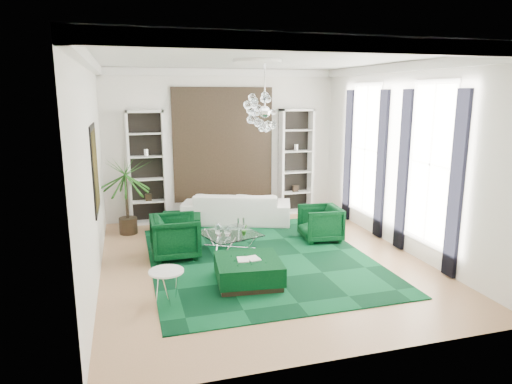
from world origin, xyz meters
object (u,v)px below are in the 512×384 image
object	(u,v)px
side_table	(167,287)
sofa	(237,208)
ottoman_side	(181,223)
palm	(126,186)
ottoman_front	(248,271)
armchair_right	(320,223)
armchair_left	(175,237)
coffee_table	(230,242)

from	to	relation	value
side_table	sofa	bearing A→B (deg)	62.72
ottoman_side	palm	world-z (taller)	palm
ottoman_side	side_table	world-z (taller)	side_table
ottoman_side	side_table	bearing A→B (deg)	-100.27
ottoman_side	ottoman_front	bearing A→B (deg)	-77.68
side_table	armchair_right	bearing A→B (deg)	31.92
armchair_left	armchair_right	bearing A→B (deg)	-87.11
armchair_left	sofa	bearing A→B (deg)	-40.77
armchair_left	palm	world-z (taller)	palm
coffee_table	ottoman_front	distance (m)	1.76
sofa	armchair_right	xyz separation A→B (m)	(1.43, -1.88, -0.00)
coffee_table	side_table	xyz separation A→B (m)	(-1.48, -2.13, 0.08)
armchair_left	ottoman_front	bearing A→B (deg)	-148.11
sofa	side_table	world-z (taller)	sofa
sofa	ottoman_front	xyz separation A→B (m)	(-0.71, -3.72, -0.17)
ottoman_side	armchair_right	bearing A→B (deg)	-27.63
armchair_left	side_table	bearing A→B (deg)	169.37
ottoman_side	ottoman_front	distance (m)	3.42
armchair_left	coffee_table	world-z (taller)	armchair_left
ottoman_front	side_table	distance (m)	1.45
sofa	ottoman_side	size ratio (longest dim) A/B	2.95
ottoman_front	palm	world-z (taller)	palm
palm	armchair_right	bearing A→B (deg)	-22.61
sofa	palm	bearing A→B (deg)	23.65
sofa	armchair_left	bearing A→B (deg)	69.44
armchair_right	palm	bearing A→B (deg)	-107.68
ottoman_side	ottoman_front	xyz separation A→B (m)	(0.73, -3.34, 0.02)
sofa	ottoman_side	bearing A→B (deg)	34.45
coffee_table	side_table	distance (m)	2.59
ottoman_side	ottoman_front	size ratio (longest dim) A/B	0.83
armchair_left	coffee_table	distance (m)	1.15
ottoman_front	palm	distance (m)	4.13
sofa	armchair_right	bearing A→B (deg)	146.87
coffee_table	armchair_left	bearing A→B (deg)	-174.06
sofa	ottoman_front	world-z (taller)	sofa
ottoman_front	palm	size ratio (longest dim) A/B	0.48
coffee_table	ottoman_side	xyz separation A→B (m)	(-0.80, 1.58, 0.02)
sofa	ottoman_side	world-z (taller)	sofa
ottoman_front	palm	bearing A→B (deg)	118.67
sofa	palm	size ratio (longest dim) A/B	1.18
side_table	palm	bearing A→B (deg)	97.75
armchair_right	ottoman_front	distance (m)	2.83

